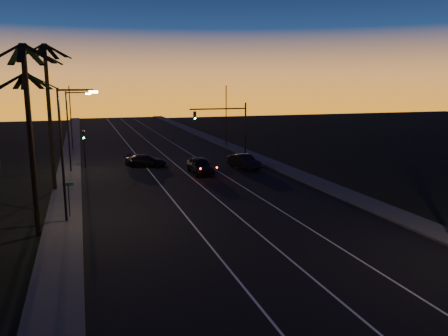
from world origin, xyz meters
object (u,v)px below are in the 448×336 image
object	(u,v)px
right_car	(244,162)
cross_car	(146,161)
signal_mast	(227,121)
lead_car	(200,166)

from	to	relation	value
right_car	cross_car	size ratio (longest dim) A/B	0.99
signal_mast	lead_car	size ratio (longest dim) A/B	1.28
right_car	cross_car	distance (m)	11.10
cross_car	signal_mast	bearing A→B (deg)	7.05
lead_car	right_car	xyz separation A→B (m)	(5.31, 1.11, -0.06)
lead_car	cross_car	size ratio (longest dim) A/B	1.10
right_car	cross_car	world-z (taller)	right_car
signal_mast	right_car	xyz separation A→B (m)	(0.07, -5.70, -3.99)
right_car	cross_car	bearing A→B (deg)	156.38
signal_mast	lead_car	bearing A→B (deg)	-127.58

